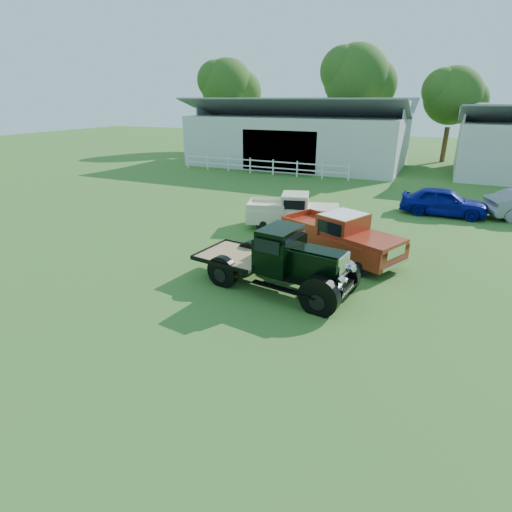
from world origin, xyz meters
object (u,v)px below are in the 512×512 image
at_px(vintage_flatbed, 277,258).
at_px(red_pickup, 340,236).
at_px(white_pickup, 293,211).
at_px(misc_car_blue, 444,202).

bearing_deg(vintage_flatbed, red_pickup, 78.64).
relative_size(white_pickup, misc_car_blue, 1.04).
bearing_deg(vintage_flatbed, white_pickup, 113.09).
height_order(white_pickup, misc_car_blue, white_pickup).
distance_m(vintage_flatbed, misc_car_blue, 12.46).
distance_m(red_pickup, misc_car_blue, 8.85).
bearing_deg(white_pickup, red_pickup, -59.98).
bearing_deg(misc_car_blue, white_pickup, 130.13).
xyz_separation_m(red_pickup, white_pickup, (-2.88, 2.79, -0.09)).
height_order(red_pickup, misc_car_blue, red_pickup).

